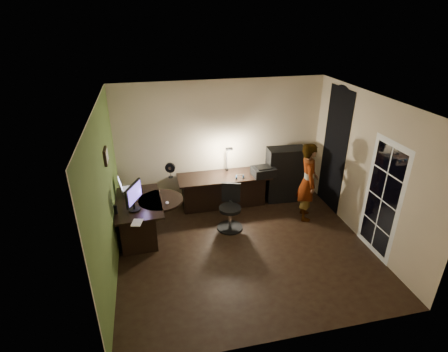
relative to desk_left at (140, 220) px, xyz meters
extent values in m
cube|color=black|center=(1.83, -0.78, -0.39)|extent=(4.50, 4.00, 0.01)
cube|color=silver|center=(1.83, -0.78, 2.32)|extent=(4.50, 4.00, 0.01)
cube|color=#C3B08F|center=(1.83, 1.22, 0.96)|extent=(4.50, 0.01, 2.70)
cube|color=#C3B08F|center=(1.83, -2.79, 0.96)|extent=(4.50, 0.01, 2.70)
cube|color=#C3B08F|center=(-0.42, -0.78, 0.96)|extent=(0.01, 4.00, 2.70)
cube|color=#C3B08F|center=(4.08, -0.78, 0.96)|extent=(0.01, 4.00, 2.70)
cube|color=#476028|center=(-0.41, -0.78, 0.96)|extent=(0.00, 4.00, 2.70)
cube|color=black|center=(4.07, 0.37, 0.91)|extent=(0.01, 0.90, 2.60)
cube|color=white|center=(4.07, -1.33, 0.66)|extent=(0.02, 0.92, 2.10)
cube|color=black|center=(-0.39, -0.33, 1.46)|extent=(0.04, 0.30, 0.25)
cube|color=black|center=(0.00, 0.00, 0.00)|extent=(0.89, 1.38, 0.78)
cube|color=black|center=(1.80, 0.80, -0.02)|extent=(1.98, 0.70, 0.74)
cube|color=black|center=(3.21, 0.82, 0.23)|extent=(0.85, 0.46, 1.24)
cube|color=silver|center=(-0.14, 0.32, 0.45)|extent=(0.27, 0.24, 0.11)
cube|color=silver|center=(-0.14, 0.32, 0.63)|extent=(0.39, 0.37, 0.24)
cube|color=black|center=(-0.06, -0.28, 0.58)|extent=(0.33, 0.54, 0.36)
ellipsoid|color=silver|center=(0.52, -0.21, 0.42)|extent=(0.09, 0.11, 0.03)
cube|color=black|center=(0.05, 0.40, 0.41)|extent=(0.07, 0.14, 0.01)
cube|color=black|center=(-0.17, -0.43, 0.41)|extent=(0.04, 0.13, 0.01)
cylinder|color=black|center=(-0.36, -0.36, 0.48)|extent=(0.07, 0.07, 0.16)
cube|color=silver|center=(-0.01, -0.74, 0.41)|extent=(0.21, 0.26, 0.01)
cube|color=black|center=(0.68, 0.99, 0.52)|extent=(0.24, 0.18, 0.33)
cube|color=#1F5492|center=(2.10, 0.61, 0.40)|extent=(0.20, 0.12, 0.09)
cube|color=black|center=(2.63, 0.63, 0.46)|extent=(0.50, 0.40, 0.21)
cube|color=black|center=(1.92, 1.05, 0.68)|extent=(0.22, 0.33, 0.66)
cube|color=black|center=(1.72, -0.09, 0.07)|extent=(0.64, 0.64, 0.91)
imported|color=#D8A88C|center=(3.35, -0.01, 0.44)|extent=(0.53, 0.67, 1.65)
camera|label=1|loc=(0.32, -5.77, 3.58)|focal=28.00mm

